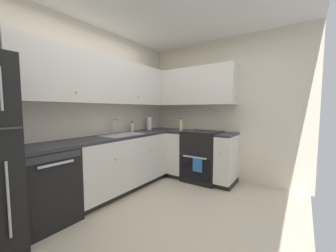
{
  "coord_description": "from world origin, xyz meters",
  "views": [
    {
      "loc": [
        -1.73,
        -1.27,
        1.3
      ],
      "look_at": [
        0.98,
        0.57,
        1.03
      ],
      "focal_mm": 21.26,
      "sensor_mm": 36.0,
      "label": 1
    }
  ],
  "objects": [
    {
      "name": "oil_bottle",
      "position": [
        1.58,
        0.68,
        1.01
      ],
      "size": [
        0.07,
        0.07,
        0.24
      ],
      "color": "beige",
      "rests_on": "countertop_right"
    },
    {
      "name": "wall_back",
      "position": [
        0.0,
        1.45,
        1.29
      ],
      "size": [
        3.86,
        0.05,
        2.57
      ],
      "primitive_type": "cube",
      "color": "beige",
      "rests_on": "ground_plane"
    },
    {
      "name": "wall_right",
      "position": [
        1.91,
        0.0,
        1.29
      ],
      "size": [
        0.05,
        2.95,
        2.57
      ],
      "primitive_type": "cube",
      "color": "beige",
      "rests_on": "ground_plane"
    },
    {
      "name": "soap_bottle",
      "position": [
        0.89,
        1.3,
        0.98
      ],
      "size": [
        0.06,
        0.06,
        0.19
      ],
      "color": "silver",
      "rests_on": "countertop_back"
    },
    {
      "name": "dishwasher",
      "position": [
        -0.72,
        1.12,
        0.43
      ],
      "size": [
        0.6,
        0.63,
        0.86
      ],
      "color": "black",
      "rests_on": "ground_plane"
    },
    {
      "name": "countertop_right",
      "position": [
        1.58,
        0.25,
        0.88
      ],
      "size": [
        0.6,
        1.18,
        0.03
      ],
      "color": "#2D2D33",
      "rests_on": "lower_cabinets_right"
    },
    {
      "name": "lower_cabinets_right",
      "position": [
        1.58,
        0.25,
        0.43
      ],
      "size": [
        0.62,
        1.18,
        0.86
      ],
      "color": "silver",
      "rests_on": "ground_plane"
    },
    {
      "name": "sink",
      "position": [
        0.46,
        1.09,
        0.85
      ],
      "size": [
        0.68,
        0.4,
        0.1
      ],
      "color": "#B7B7BC",
      "rests_on": "countertop_back"
    },
    {
      "name": "oven_range",
      "position": [
        1.6,
        0.22,
        0.46
      ],
      "size": [
        0.68,
        0.62,
        1.04
      ],
      "color": "black",
      "rests_on": "ground_plane"
    },
    {
      "name": "paper_towel_roll",
      "position": [
        1.35,
        1.28,
        1.02
      ],
      "size": [
        0.11,
        0.11,
        0.31
      ],
      "color": "white",
      "rests_on": "countertop_back"
    },
    {
      "name": "countertop_back",
      "position": [
        0.43,
        1.12,
        0.88
      ],
      "size": [
        2.9,
        0.6,
        0.03
      ],
      "primitive_type": "cube",
      "color": "#2D2D33",
      "rests_on": "lower_cabinets_back"
    },
    {
      "name": "upper_cabinets_back",
      "position": [
        0.27,
        1.26,
        1.74
      ],
      "size": [
        2.58,
        0.34,
        0.69
      ],
      "color": "silver"
    },
    {
      "name": "upper_cabinets_right",
      "position": [
        1.72,
        0.56,
        1.74
      ],
      "size": [
        0.32,
        1.73,
        0.69
      ],
      "color": "silver"
    },
    {
      "name": "lower_cabinets_back",
      "position": [
        0.43,
        1.13,
        0.43
      ],
      "size": [
        1.7,
        0.62,
        0.86
      ],
      "color": "silver",
      "rests_on": "ground_plane"
    },
    {
      "name": "faucet",
      "position": [
        0.47,
        1.3,
        1.04
      ],
      "size": [
        0.07,
        0.16,
        0.25
      ],
      "color": "silver",
      "rests_on": "countertop_back"
    },
    {
      "name": "ground_plane",
      "position": [
        0.0,
        0.0,
        -0.01
      ],
      "size": [
        3.76,
        2.85,
        0.02
      ],
      "primitive_type": "cube",
      "color": "beige"
    }
  ]
}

